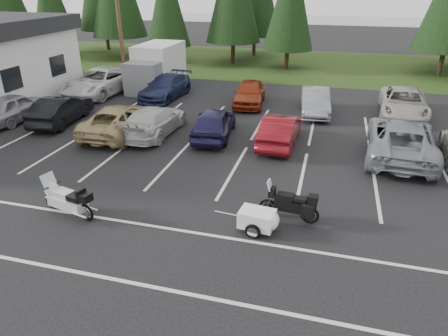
% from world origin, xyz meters
% --- Properties ---
extents(ground, '(120.00, 120.00, 0.00)m').
position_xyz_m(ground, '(0.00, 0.00, 0.00)').
color(ground, black).
rests_on(ground, ground).
extents(grass_strip, '(80.00, 16.00, 0.01)m').
position_xyz_m(grass_strip, '(0.00, 24.00, 0.01)').
color(grass_strip, '#223711').
rests_on(grass_strip, ground).
extents(lake_water, '(70.00, 50.00, 0.02)m').
position_xyz_m(lake_water, '(4.00, 55.00, 0.00)').
color(lake_water, slate).
rests_on(lake_water, ground).
extents(utility_pole, '(1.60, 0.26, 9.00)m').
position_xyz_m(utility_pole, '(-10.00, 12.00, 4.70)').
color(utility_pole, '#473321').
rests_on(utility_pole, ground).
extents(box_truck, '(2.40, 5.60, 2.90)m').
position_xyz_m(box_truck, '(-8.00, 12.50, 1.45)').
color(box_truck, silver).
rests_on(box_truck, ground).
extents(stall_markings, '(32.00, 16.00, 0.01)m').
position_xyz_m(stall_markings, '(0.00, 2.00, 0.00)').
color(stall_markings, silver).
rests_on(stall_markings, ground).
extents(conifer_3, '(3.87, 3.87, 9.02)m').
position_xyz_m(conifer_3, '(-10.50, 21.40, 5.27)').
color(conifer_3, '#332316').
rests_on(conifer_3, ground).
extents(car_near_0, '(2.08, 4.50, 1.49)m').
position_xyz_m(car_near_0, '(-12.31, 4.07, 0.75)').
color(car_near_0, '#9D9CA1').
rests_on(car_near_0, ground).
extents(car_near_1, '(1.97, 4.49, 1.44)m').
position_xyz_m(car_near_1, '(-9.69, 4.35, 0.72)').
color(car_near_1, black).
rests_on(car_near_1, ground).
extents(car_near_2, '(2.52, 5.20, 1.43)m').
position_xyz_m(car_near_2, '(-5.90, 3.73, 0.71)').
color(car_near_2, tan).
rests_on(car_near_2, ground).
extents(car_near_3, '(2.02, 4.82, 1.39)m').
position_xyz_m(car_near_3, '(-4.26, 4.07, 0.70)').
color(car_near_3, silver).
rests_on(car_near_3, ground).
extents(car_near_4, '(2.12, 4.38, 1.44)m').
position_xyz_m(car_near_4, '(-1.33, 4.47, 0.72)').
color(car_near_4, '#1C193F').
rests_on(car_near_4, ground).
extents(car_near_5, '(1.60, 4.25, 1.38)m').
position_xyz_m(car_near_5, '(1.87, 4.36, 0.69)').
color(car_near_5, maroon).
rests_on(car_near_5, ground).
extents(car_near_6, '(3.10, 6.00, 1.62)m').
position_xyz_m(car_near_6, '(7.02, 4.29, 0.81)').
color(car_near_6, gray).
rests_on(car_near_6, ground).
extents(car_far_0, '(3.32, 6.26, 1.68)m').
position_xyz_m(car_far_0, '(-10.79, 10.15, 0.84)').
color(car_far_0, silver).
rests_on(car_far_0, ground).
extents(car_far_1, '(2.28, 4.95, 1.40)m').
position_xyz_m(car_far_1, '(-6.32, 10.42, 0.70)').
color(car_far_1, '#1D2349').
rests_on(car_far_1, ground).
extents(car_far_2, '(2.13, 4.40, 1.45)m').
position_xyz_m(car_far_2, '(-0.82, 10.32, 0.72)').
color(car_far_2, maroon).
rests_on(car_far_2, ground).
extents(car_far_3, '(1.91, 4.36, 1.39)m').
position_xyz_m(car_far_3, '(3.13, 9.55, 0.70)').
color(car_far_3, gray).
rests_on(car_far_3, ground).
extents(car_far_4, '(2.74, 5.42, 1.47)m').
position_xyz_m(car_far_4, '(7.88, 10.43, 0.73)').
color(car_far_4, '#AAA49C').
rests_on(car_far_4, ground).
extents(touring_motorcycle, '(2.48, 1.27, 1.31)m').
position_xyz_m(touring_motorcycle, '(-3.85, -3.57, 0.66)').
color(touring_motorcycle, silver).
rests_on(touring_motorcycle, ground).
extents(cargo_trailer, '(1.60, 1.01, 0.70)m').
position_xyz_m(cargo_trailer, '(2.19, -2.88, 0.35)').
color(cargo_trailer, white).
rests_on(cargo_trailer, ground).
extents(adventure_motorcycle, '(2.19, 0.94, 1.29)m').
position_xyz_m(adventure_motorcycle, '(3.04, -1.99, 0.65)').
color(adventure_motorcycle, black).
rests_on(adventure_motorcycle, ground).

